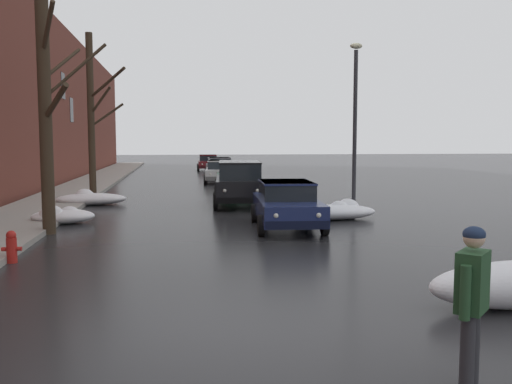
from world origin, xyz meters
The scene contains 17 objects.
ground_plane centered at (0.00, 0.00, 0.00)m, with size 200.00×200.00×0.00m, color #232326.
left_sidewalk_slab centered at (-6.12, 18.00, 0.08)m, with size 2.93×80.00×0.15m, color gray.
brick_townhouse_facade centered at (-8.08, 18.00, 4.93)m, with size 0.63×80.00×9.87m.
snow_bank_near_corner_left centered at (-4.64, 10.79, 0.25)m, with size 1.98×1.22×0.63m.
snow_bank_along_left_kerb centered at (4.38, 10.48, 0.27)m, with size 2.88×1.27×0.67m.
snow_bank_mid_block_left centered at (-4.56, 15.99, 0.26)m, with size 2.86×1.23×0.67m.
bare_tree_second_along_sidewalk centered at (-4.56, 8.87, 3.56)m, with size 2.00×3.02×7.21m.
bare_tree_mid_block centered at (-4.53, 17.30, 3.73)m, with size 1.79×1.58×7.27m.
sedan_darkblue_approaching_near_lane centered at (2.32, 8.92, 0.75)m, with size 2.21×4.42×1.42m.
suv_black_parked_kerbside_close centered at (1.57, 14.84, 0.99)m, with size 2.39×4.65×1.82m.
sedan_green_parked_kerbside_mid centered at (2.05, 21.12, 0.75)m, with size 2.10×4.26×1.42m.
sedan_white_parked_far_down_block centered at (1.81, 27.17, 0.75)m, with size 2.27×4.13×1.42m.
sedan_grey_queued_behind_truck centered at (2.28, 33.66, 0.75)m, with size 2.02×4.19×1.42m.
sedan_maroon_at_far_intersection centered at (1.89, 41.57, 0.75)m, with size 2.02×4.17×1.42m.
pedestrian_with_coffee centered at (2.03, -2.04, 1.04)m, with size 0.52×0.56×1.76m.
fire_hydrant centered at (-4.56, 5.10, 0.36)m, with size 0.42×0.22×0.71m.
street_lamp_post centered at (5.26, 11.33, 3.37)m, with size 0.44×0.24×6.03m.
Camera 1 is at (-1.02, -7.21, 2.64)m, focal length 38.19 mm.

